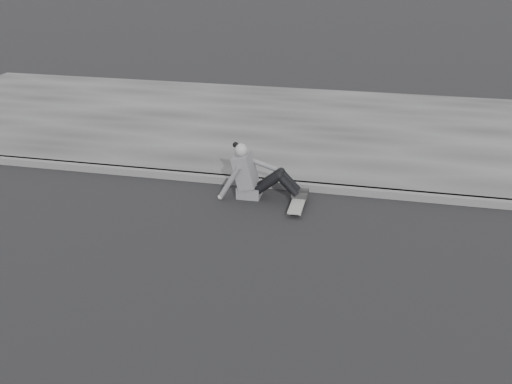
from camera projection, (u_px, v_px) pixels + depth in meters
ground at (502, 302)px, 6.39m from camera, size 80.00×80.00×0.00m
curb at (473, 201)px, 8.66m from camera, size 24.00×0.16×0.12m
sidewalk at (454, 137)px, 11.34m from camera, size 24.00×6.00×0.12m
skateboard at (298, 203)px, 8.56m from camera, size 0.20×0.78×0.09m
seated_woman at (254, 175)px, 8.80m from camera, size 1.38×0.46×0.88m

